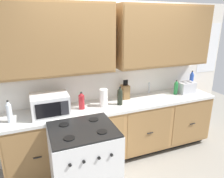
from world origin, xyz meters
TOP-DOWN VIEW (x-y plane):
  - ground_plane at (0.00, 0.00)m, footprint 8.12×8.12m
  - wall_unit at (0.00, 0.50)m, footprint 4.45×0.40m
  - counter_run at (0.00, 0.30)m, footprint 3.28×0.64m
  - stove_range at (-0.70, -0.33)m, footprint 0.76×0.68m
  - microwave at (-0.99, 0.27)m, footprint 0.48×0.37m
  - toaster at (1.29, 0.31)m, footprint 0.28×0.18m
  - knife_block at (0.20, 0.45)m, footprint 0.11×0.14m
  - sink_faucet at (0.67, 0.51)m, footprint 0.02×0.02m
  - paper_towel_roll at (-0.23, 0.27)m, footprint 0.12×0.12m
  - bottle_clear at (-1.47, 0.22)m, footprint 0.06×0.06m
  - bottle_blue at (1.52, 0.46)m, footprint 0.07×0.07m
  - bottle_green at (1.08, 0.32)m, footprint 0.06×0.06m
  - bottle_dark at (0.01, 0.24)m, footprint 0.08×0.08m
  - bottle_red at (-0.55, 0.30)m, footprint 0.08×0.08m

SIDE VIEW (x-z plane):
  - ground_plane at x=0.00m, z-range 0.00..0.00m
  - counter_run at x=0.00m, z-range 0.01..0.92m
  - stove_range at x=-0.70m, z-range 0.00..0.95m
  - toaster at x=1.29m, z-range 0.91..1.10m
  - sink_faucet at x=0.67m, z-range 0.90..1.10m
  - knife_block at x=0.20m, z-range 0.87..1.18m
  - bottle_green at x=1.08m, z-range 0.90..1.15m
  - bottle_red at x=-0.55m, z-range 0.90..1.15m
  - paper_towel_roll at x=-0.23m, z-range 0.90..1.16m
  - bottle_dark at x=0.01m, z-range 0.90..1.18m
  - microwave at x=-0.99m, z-range 0.90..1.18m
  - bottle_clear at x=-1.47m, z-range 0.90..1.19m
  - bottle_blue at x=1.52m, z-range 0.90..1.24m
  - wall_unit at x=0.00m, z-range 0.44..2.83m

